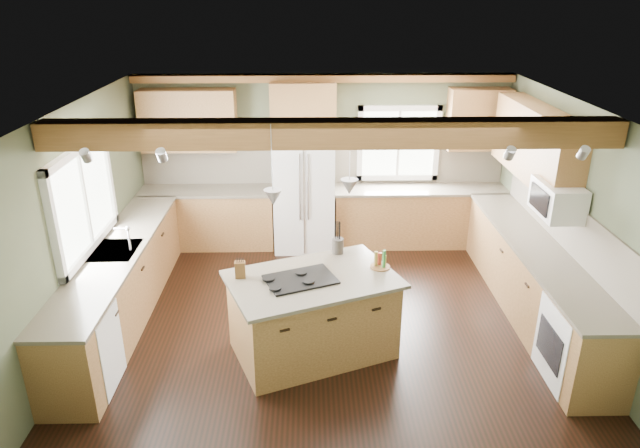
{
  "coord_description": "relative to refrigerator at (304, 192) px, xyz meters",
  "views": [
    {
      "loc": [
        -0.23,
        -6.03,
        3.76
      ],
      "look_at": [
        -0.1,
        0.3,
        1.12
      ],
      "focal_mm": 32.0,
      "sensor_mm": 36.0,
      "label": 1
    }
  ],
  "objects": [
    {
      "name": "soffit_trim",
      "position": [
        0.3,
        0.28,
        1.64
      ],
      "size": [
        5.55,
        0.2,
        0.1
      ],
      "primitive_type": "cube",
      "color": "brown",
      "rests_on": "ceiling"
    },
    {
      "name": "base_cab_back_right",
      "position": [
        1.79,
        0.08,
        -0.46
      ],
      "size": [
        2.62,
        0.6,
        0.88
      ],
      "primitive_type": "cube",
      "color": "brown",
      "rests_on": "floor"
    },
    {
      "name": "backsplash_right",
      "position": [
        3.08,
        -2.07,
        0.31
      ],
      "size": [
        0.03,
        3.7,
        0.58
      ],
      "primitive_type": "cube",
      "color": "brown",
      "rests_on": "wall_right"
    },
    {
      "name": "counter_right",
      "position": [
        2.8,
        -2.07,
        0.0
      ],
      "size": [
        0.64,
        3.74,
        0.04
      ],
      "primitive_type": "cube",
      "color": "#443D31",
      "rests_on": "base_cab_right"
    },
    {
      "name": "utensil_crock",
      "position": [
        0.4,
        -2.2,
        0.11
      ],
      "size": [
        0.16,
        0.16,
        0.18
      ],
      "primitive_type": "cylinder",
      "rotation": [
        0.0,
        0.0,
        0.26
      ],
      "color": "#3A312E",
      "rests_on": "island_top"
    },
    {
      "name": "base_cab_right",
      "position": [
        2.8,
        -2.07,
        -0.46
      ],
      "size": [
        0.6,
        3.7,
        0.88
      ],
      "primitive_type": "cube",
      "color": "brown",
      "rests_on": "floor"
    },
    {
      "name": "knife_block",
      "position": [
        -0.66,
        -2.78,
        0.11
      ],
      "size": [
        0.11,
        0.09,
        0.18
      ],
      "primitive_type": "cube",
      "rotation": [
        0.0,
        0.0,
        0.06
      ],
      "color": "brown",
      "rests_on": "island_top"
    },
    {
      "name": "ceiling_beam",
      "position": [
        0.3,
        -2.81,
        1.57
      ],
      "size": [
        5.55,
        0.26,
        0.26
      ],
      "primitive_type": "cube",
      "color": "brown",
      "rests_on": "ceiling"
    },
    {
      "name": "floor",
      "position": [
        0.3,
        -2.12,
        -0.9
      ],
      "size": [
        5.6,
        5.6,
        0.0
      ],
      "primitive_type": "plane",
      "color": "black",
      "rests_on": "ground"
    },
    {
      "name": "counter_left",
      "position": [
        -2.2,
        -2.07,
        0.0
      ],
      "size": [
        0.64,
        3.74,
        0.04
      ],
      "primitive_type": "cube",
      "color": "#443D31",
      "rests_on": "base_cab_left"
    },
    {
      "name": "upper_cab_back_left",
      "position": [
        -1.69,
        0.21,
        1.05
      ],
      "size": [
        1.4,
        0.35,
        0.9
      ],
      "primitive_type": "cube",
      "color": "brown",
      "rests_on": "wall_back"
    },
    {
      "name": "wall_left",
      "position": [
        -2.5,
        -2.12,
        0.4
      ],
      "size": [
        0.0,
        5.0,
        5.0
      ],
      "primitive_type": "plane",
      "rotation": [
        1.57,
        0.0,
        1.57
      ],
      "color": "#474F38",
      "rests_on": "ground"
    },
    {
      "name": "upper_cab_over_fridge",
      "position": [
        -0.0,
        0.21,
        1.25
      ],
      "size": [
        0.96,
        0.35,
        0.7
      ],
      "primitive_type": "cube",
      "color": "brown",
      "rests_on": "wall_back"
    },
    {
      "name": "counter_back_right",
      "position": [
        1.79,
        0.08,
        0.0
      ],
      "size": [
        2.66,
        0.64,
        0.04
      ],
      "primitive_type": "cube",
      "color": "#443D31",
      "rests_on": "base_cab_back_right"
    },
    {
      "name": "upper_cab_back_corner",
      "position": [
        2.6,
        0.21,
        1.05
      ],
      "size": [
        0.9,
        0.35,
        0.9
      ],
      "primitive_type": "cube",
      "color": "brown",
      "rests_on": "wall_back"
    },
    {
      "name": "wall_back",
      "position": [
        0.3,
        0.38,
        0.4
      ],
      "size": [
        5.6,
        0.0,
        5.6
      ],
      "primitive_type": "plane",
      "rotation": [
        1.57,
        0.0,
        0.0
      ],
      "color": "#474F38",
      "rests_on": "ground"
    },
    {
      "name": "bottle_tray",
      "position": [
        0.85,
        -2.58,
        0.12
      ],
      "size": [
        0.27,
        0.27,
        0.2
      ],
      "primitive_type": null,
      "rotation": [
        0.0,
        0.0,
        0.28
      ],
      "color": "brown",
      "rests_on": "island_top"
    },
    {
      "name": "dishwasher",
      "position": [
        -2.19,
        -3.37,
        -0.47
      ],
      "size": [
        0.6,
        0.6,
        0.84
      ],
      "primitive_type": "cube",
      "color": "white",
      "rests_on": "floor"
    },
    {
      "name": "island",
      "position": [
        0.11,
        -2.81,
        -0.46
      ],
      "size": [
        1.89,
        1.54,
        0.88
      ],
      "primitive_type": "cube",
      "rotation": [
        0.0,
        0.0,
        0.38
      ],
      "color": "brown",
      "rests_on": "floor"
    },
    {
      "name": "sink",
      "position": [
        -2.2,
        -2.07,
        0.01
      ],
      "size": [
        0.5,
        0.65,
        0.03
      ],
      "primitive_type": "cube",
      "color": "#262628",
      "rests_on": "counter_left"
    },
    {
      "name": "window_left",
      "position": [
        -2.48,
        -2.07,
        0.65
      ],
      "size": [
        0.04,
        1.6,
        1.05
      ],
      "primitive_type": "cube",
      "color": "white",
      "rests_on": "wall_left"
    },
    {
      "name": "window_back",
      "position": [
        1.45,
        0.36,
        0.65
      ],
      "size": [
        1.1,
        0.04,
        1.0
      ],
      "primitive_type": "cube",
      "color": "white",
      "rests_on": "wall_back"
    },
    {
      "name": "cooktop",
      "position": [
        -0.02,
        -2.86,
        0.03
      ],
      "size": [
        0.83,
        0.7,
        0.02
      ],
      "primitive_type": "cube",
      "rotation": [
        0.0,
        0.0,
        0.38
      ],
      "color": "black",
      "rests_on": "island_top"
    },
    {
      "name": "ceiling",
      "position": [
        0.3,
        -2.12,
        1.7
      ],
      "size": [
        5.6,
        5.6,
        0.0
      ],
      "primitive_type": "plane",
      "rotation": [
        3.14,
        0.0,
        0.0
      ],
      "color": "silver",
      "rests_on": "wall_back"
    },
    {
      "name": "wall_right",
      "position": [
        3.1,
        -2.12,
        0.4
      ],
      "size": [
        0.0,
        5.0,
        5.0
      ],
      "primitive_type": "plane",
      "rotation": [
        1.57,
        0.0,
        -1.57
      ],
      "color": "#474F38",
      "rests_on": "ground"
    },
    {
      "name": "microwave",
      "position": [
        2.88,
        -2.17,
        0.65
      ],
      "size": [
        0.4,
        0.7,
        0.38
      ],
      "primitive_type": "cube",
      "color": "white",
      "rests_on": "wall_right"
    },
    {
      "name": "pendant_right",
      "position": [
        0.49,
        -2.66,
        0.98
      ],
      "size": [
        0.18,
        0.18,
        0.16
      ],
      "primitive_type": "cone",
      "rotation": [
        3.14,
        0.0,
        0.0
      ],
      "color": "#B2B2B7",
      "rests_on": "ceiling"
    },
    {
      "name": "base_cab_back_left",
      "position": [
        -1.49,
        0.08,
        -0.46
      ],
      "size": [
        2.02,
        0.6,
        0.88
      ],
      "primitive_type": "cube",
      "color": "brown",
      "rests_on": "floor"
    },
    {
      "name": "counter_back_left",
      "position": [
        -1.49,
        0.08,
        0.0
      ],
      "size": [
        2.06,
        0.64,
        0.04
      ],
      "primitive_type": "cube",
      "color": "#443D31",
      "rests_on": "base_cab_back_left"
    },
    {
      "name": "pendant_left",
      "position": [
        -0.27,
        -2.96,
        0.98
      ],
      "size": [
        0.18,
        0.18,
        0.16
      ],
      "primitive_type": "cone",
      "rotation": [
        3.14,
        0.0,
        0.0
      ],
      "color": "#B2B2B7",
      "rests_on": "ceiling"
    },
    {
      "name": "base_cab_left",
      "position": [
        -2.2,
        -2.07,
        -0.46
      ],
      "size": [
        0.6,
        3.7,
        0.88
      ],
      "primitive_type": "cube",
      "color": "brown",
      "rests_on": "floor"
    },
    {
      "name": "upper_cab_right",
      "position": [
        2.92,
        -1.22,
        1.05
      ],
      "size": [
        0.35,
        2.2,
        0.9
      ],
      "primitive_type": "cube",
      "color": "brown",
      "rests_on": "wall_right"
    },
    {
      "name": "oven",
      "position": [
        2.79,
        -3.37,
        -0.47
      ],
      "size": [
        0.6,
        0.72,
        0.84
      ],
      "primitive_type": "cube",
      "color": "white",
      "rests_on": "floor"
    },
    {
      "name": "refrigerator",
      "position": [
        0.0,
        0.0,
        0.0
      ],
      "size": [
        0.9,
        0.74,
        1.8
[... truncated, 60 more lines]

